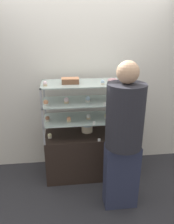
{
  "coord_description": "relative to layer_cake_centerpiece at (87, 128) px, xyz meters",
  "views": [
    {
      "loc": [
        -0.32,
        -2.77,
        2.08
      ],
      "look_at": [
        0.0,
        0.0,
        1.0
      ],
      "focal_mm": 35.0,
      "sensor_mm": 36.0,
      "label": 1
    }
  ],
  "objects": [
    {
      "name": "cupcake_14",
      "position": [
        0.53,
        -0.17,
        0.72
      ],
      "size": [
        0.05,
        0.05,
        0.06
      ],
      "color": "white",
      "rests_on": "display_riser_upper"
    },
    {
      "name": "cupcake_2",
      "position": [
        -0.55,
        -0.13,
        0.22
      ],
      "size": [
        0.06,
        0.06,
        0.07
      ],
      "color": "beige",
      "rests_on": "display_riser_lower"
    },
    {
      "name": "price_tag_1",
      "position": [
        0.05,
        -0.32,
        0.21
      ],
      "size": [
        0.04,
        0.0,
        0.04
      ],
      "color": "white",
      "rests_on": "display_riser_lower"
    },
    {
      "name": "cupcake_9",
      "position": [
        -0.01,
        -0.13,
        0.47
      ],
      "size": [
        0.06,
        0.06,
        0.08
      ],
      "color": "white",
      "rests_on": "display_riser_middle"
    },
    {
      "name": "price_tag_3",
      "position": [
        0.25,
        -0.32,
        0.71
      ],
      "size": [
        0.04,
        0.0,
        0.04
      ],
      "color": "white",
      "rests_on": "display_riser_upper"
    },
    {
      "name": "cupcake_7",
      "position": [
        -0.55,
        -0.21,
        0.47
      ],
      "size": [
        0.06,
        0.06,
        0.08
      ],
      "color": "white",
      "rests_on": "display_riser_middle"
    },
    {
      "name": "sheet_cake_frosted",
      "position": [
        -0.23,
        -0.12,
        0.73
      ],
      "size": [
        0.22,
        0.13,
        0.07
      ],
      "color": "brown",
      "rests_on": "display_riser_upper"
    },
    {
      "name": "cupcake_11",
      "position": [
        0.51,
        -0.13,
        0.47
      ],
      "size": [
        0.06,
        0.06,
        0.08
      ],
      "color": "#CCB28C",
      "rests_on": "display_riser_middle"
    },
    {
      "name": "cupcake_1",
      "position": [
        0.51,
        -0.18,
        -0.03
      ],
      "size": [
        0.06,
        0.06,
        0.07
      ],
      "color": "#CCB28C",
      "rests_on": "display_base"
    },
    {
      "name": "cupcake_13",
      "position": [
        0.17,
        -0.22,
        0.72
      ],
      "size": [
        0.05,
        0.05,
        0.06
      ],
      "color": "beige",
      "rests_on": "display_riser_upper"
    },
    {
      "name": "cupcake_12",
      "position": [
        -0.54,
        -0.21,
        0.72
      ],
      "size": [
        0.05,
        0.05,
        0.06
      ],
      "color": "#CCB28C",
      "rests_on": "display_riser_upper"
    },
    {
      "name": "display_riser_middle",
      "position": [
        -0.01,
        -0.08,
        0.42
      ],
      "size": [
        1.18,
        0.51,
        0.25
      ],
      "color": "#99999E",
      "rests_on": "display_riser_lower"
    },
    {
      "name": "display_base",
      "position": [
        -0.01,
        -0.08,
        -0.39
      ],
      "size": [
        1.18,
        0.51,
        0.66
      ],
      "color": "black",
      "rests_on": "ground_plane"
    },
    {
      "name": "back_wall",
      "position": [
        -0.01,
        0.31,
        0.58
      ],
      "size": [
        8.0,
        0.05,
        2.6
      ],
      "color": "silver",
      "rests_on": "ground_plane"
    },
    {
      "name": "cupcake_8",
      "position": [
        -0.29,
        -0.15,
        0.47
      ],
      "size": [
        0.06,
        0.06,
        0.08
      ],
      "color": "#CCB28C",
      "rests_on": "display_riser_middle"
    },
    {
      "name": "cupcake_3",
      "position": [
        -0.27,
        -0.18,
        0.22
      ],
      "size": [
        0.06,
        0.06,
        0.07
      ],
      "color": "#CCB28C",
      "rests_on": "display_riser_lower"
    },
    {
      "name": "cupcake_4",
      "position": [
        0.0,
        -0.12,
        0.22
      ],
      "size": [
        0.06,
        0.06,
        0.07
      ],
      "color": "#CCB28C",
      "rests_on": "display_riser_lower"
    },
    {
      "name": "price_tag_2",
      "position": [
        0.19,
        -0.32,
        0.46
      ],
      "size": [
        0.04,
        0.0,
        0.04
      ],
      "color": "white",
      "rests_on": "display_riser_middle"
    },
    {
      "name": "customer_figure",
      "position": [
        0.33,
        -0.74,
        0.23
      ],
      "size": [
        0.42,
        0.42,
        1.78
      ],
      "color": "#282D47",
      "rests_on": "ground_plane"
    },
    {
      "name": "cupcake_0",
      "position": [
        -0.53,
        -0.14,
        -0.03
      ],
      "size": [
        0.06,
        0.06,
        0.07
      ],
      "color": "beige",
      "rests_on": "display_base"
    },
    {
      "name": "donut_glazed",
      "position": [
        0.34,
        -0.05,
        0.7
      ],
      "size": [
        0.14,
        0.14,
        0.03
      ],
      "color": "#EFB2BC",
      "rests_on": "display_riser_upper"
    },
    {
      "name": "price_tag_0",
      "position": [
        0.13,
        -0.32,
        -0.04
      ],
      "size": [
        0.04,
        0.0,
        0.04
      ],
      "color": "white",
      "rests_on": "display_base"
    },
    {
      "name": "display_riser_lower",
      "position": [
        -0.01,
        -0.08,
        0.17
      ],
      "size": [
        1.18,
        0.51,
        0.25
      ],
      "color": "#99999E",
      "rests_on": "display_base"
    },
    {
      "name": "cupcake_10",
      "position": [
        0.26,
        -0.19,
        0.47
      ],
      "size": [
        0.06,
        0.06,
        0.08
      ],
      "color": "#CCB28C",
      "rests_on": "display_riser_middle"
    },
    {
      "name": "display_riser_upper",
      "position": [
        -0.01,
        -0.08,
        0.67
      ],
      "size": [
        1.18,
        0.51,
        0.25
      ],
      "color": "#99999E",
      "rests_on": "display_riser_middle"
    },
    {
      "name": "cupcake_6",
      "position": [
        0.53,
        -0.2,
        0.22
      ],
      "size": [
        0.06,
        0.06,
        0.07
      ],
      "color": "white",
      "rests_on": "display_riser_lower"
    },
    {
      "name": "ground_plane",
      "position": [
        -0.01,
        -0.08,
        -0.72
      ],
      "size": [
        20.0,
        20.0,
        0.0
      ],
      "primitive_type": "plane",
      "color": "#2D2D33"
    },
    {
      "name": "layer_cake_centerpiece",
      "position": [
        0.0,
        0.0,
        0.0
      ],
      "size": [
        0.17,
        0.17,
        0.12
      ],
      "color": "beige",
      "rests_on": "display_base"
    },
    {
      "name": "cupcake_5",
      "position": [
        0.25,
        -0.14,
        0.22
      ],
      "size": [
        0.06,
        0.06,
        0.07
      ],
      "color": "white",
      "rests_on": "display_riser_lower"
    }
  ]
}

